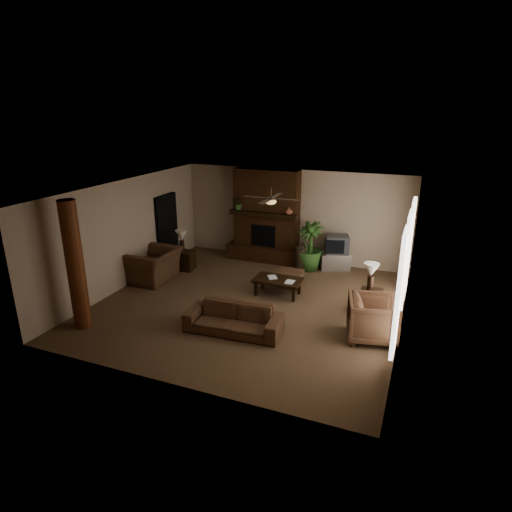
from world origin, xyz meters
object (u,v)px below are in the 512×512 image
at_px(armchair_left, 153,260).
at_px(floor_vase, 300,256).
at_px(tv_stand, 335,261).
at_px(side_table_right, 371,301).
at_px(armchair_right, 373,317).
at_px(lamp_right, 371,272).
at_px(lamp_left, 182,237).
at_px(ottoman, 291,279).
at_px(floor_plant, 309,256).
at_px(log_column, 75,266).
at_px(side_table_left, 185,260).
at_px(coffee_table, 278,281).
at_px(sofa, 234,314).

xyz_separation_m(armchair_left, floor_vase, (3.52, 2.25, -0.15)).
relative_size(tv_stand, side_table_right, 1.55).
relative_size(armchair_right, lamp_right, 1.53).
bearing_deg(lamp_left, side_table_right, -8.44).
relative_size(ottoman, tv_stand, 0.71).
distance_m(armchair_left, side_table_right, 5.83).
bearing_deg(ottoman, armchair_right, -40.54).
bearing_deg(side_table_right, tv_stand, 118.61).
distance_m(lamp_left, lamp_right, 5.51).
bearing_deg(floor_vase, ottoman, -85.76).
relative_size(lamp_left, side_table_right, 1.18).
bearing_deg(floor_plant, floor_vase, -140.85).
relative_size(armchair_right, ottoman, 1.66).
distance_m(armchair_left, lamp_right, 5.79).
relative_size(log_column, tv_stand, 3.29).
height_order(floor_vase, side_table_left, floor_vase).
height_order(armchair_left, tv_stand, armchair_left).
distance_m(floor_plant, side_table_left, 3.63).
relative_size(coffee_table, side_table_left, 2.18).
distance_m(tv_stand, side_table_right, 2.89).
bearing_deg(tv_stand, sofa, -128.01).
xyz_separation_m(log_column, tv_stand, (4.35, 5.55, -1.15)).
height_order(log_column, lamp_right, log_column).
relative_size(floor_plant, side_table_right, 2.59).
xyz_separation_m(armchair_left, lamp_right, (5.77, 0.21, 0.42)).
distance_m(sofa, ottoman, 2.88).
distance_m(log_column, side_table_left, 4.05).
xyz_separation_m(armchair_left, tv_stand, (4.43, 2.73, -0.33)).
height_order(armchair_left, ottoman, armchair_left).
xyz_separation_m(coffee_table, lamp_right, (2.28, -0.13, 0.63)).
relative_size(ottoman, floor_plant, 0.42).
xyz_separation_m(lamp_left, side_table_right, (5.50, -0.82, -0.73)).
relative_size(tv_stand, lamp_left, 1.31).
relative_size(log_column, armchair_right, 2.81).
xyz_separation_m(log_column, side_table_right, (5.73, 3.01, -1.12)).
height_order(log_column, armchair_right, log_column).
bearing_deg(side_table_right, coffee_table, 176.33).
bearing_deg(ottoman, sofa, -97.17).
distance_m(ottoman, tv_stand, 1.89).
bearing_deg(armchair_left, side_table_left, 160.38).
bearing_deg(lamp_right, armchair_right, -78.52).
height_order(tv_stand, lamp_left, lamp_left).
relative_size(sofa, side_table_left, 3.75).
height_order(log_column, sofa, log_column).
distance_m(armchair_right, coffee_table, 2.88).
xyz_separation_m(log_column, lamp_left, (0.23, 3.83, -0.40)).
relative_size(ottoman, lamp_right, 0.92).
relative_size(side_table_left, lamp_left, 0.85).
bearing_deg(ottoman, lamp_right, -20.88).
bearing_deg(floor_plant, coffee_table, -96.61).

